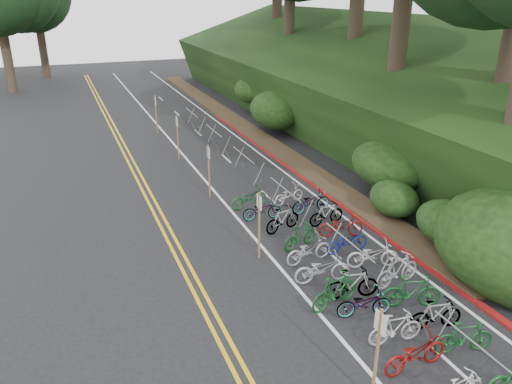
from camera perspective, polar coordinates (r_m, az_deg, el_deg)
ground at (r=13.99m, az=6.05°, el=-17.36°), size 120.00×120.00×0.00m
road_markings at (r=22.25m, az=-4.52°, el=-1.40°), size 7.47×80.00×0.01m
red_curb at (r=25.65m, az=5.03°, el=1.95°), size 0.25×28.00×0.10m
embankment at (r=34.40m, az=10.89°, el=11.21°), size 14.30×48.14×9.11m
bike_rack_front at (r=13.54m, az=23.50°, el=-16.52°), size 1.12×2.73×1.13m
bike_racks_rest at (r=25.22m, az=-1.44°, el=3.62°), size 1.14×23.00×1.17m
signpost_near at (r=11.90m, az=13.69°, el=-17.18°), size 0.08×0.40×2.55m
signposts_rest at (r=25.28m, az=-7.37°, el=4.85°), size 0.08×18.40×2.50m
bike_front at (r=15.31m, az=9.03°, el=-11.09°), size 0.95×1.90×1.10m
bike_valet at (r=17.16m, az=10.39°, el=-7.53°), size 3.26×14.24×1.09m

